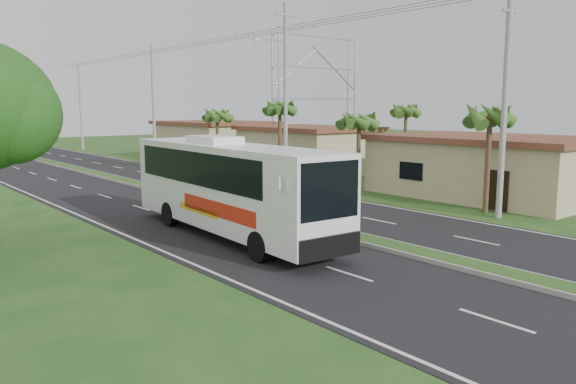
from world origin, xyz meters
TOP-DOWN VIEW (x-y plane):
  - ground at (0.00, 0.00)m, footprint 180.00×180.00m
  - road_asphalt at (0.00, 20.00)m, footprint 14.00×160.00m
  - median_strip at (0.00, 20.00)m, footprint 1.20×160.00m
  - lane_edge_left at (-6.70, 20.00)m, footprint 0.12×160.00m
  - lane_edge_right at (6.70, 20.00)m, footprint 0.12×160.00m
  - shop_near at (14.00, 6.00)m, footprint 8.60×12.60m
  - shop_mid at (14.00, 22.00)m, footprint 7.60×10.60m
  - shop_far at (14.00, 36.00)m, footprint 8.60×11.60m
  - palm_verge_a at (9.00, 3.00)m, footprint 2.40×2.40m
  - palm_verge_b at (9.40, 12.00)m, footprint 2.40×2.40m
  - palm_verge_c at (8.80, 19.00)m, footprint 2.40×2.40m
  - palm_verge_d at (9.30, 28.00)m, footprint 2.40×2.40m
  - palm_behind_shop at (17.50, 15.00)m, footprint 2.40×2.40m
  - utility_pole_a at (8.50, 2.00)m, footprint 1.60×0.28m
  - utility_pole_b at (8.47, 18.00)m, footprint 3.20×0.28m
  - utility_pole_c at (8.50, 38.00)m, footprint 1.60×0.28m
  - utility_pole_d at (8.50, 58.00)m, footprint 1.60×0.28m
  - billboard_lattice at (22.00, 30.00)m, footprint 10.18×1.18m
  - coach_bus_main at (-3.44, 6.76)m, footprint 3.24×12.44m
  - motorcyclist at (-2.00, 9.26)m, footprint 1.63×0.97m

SIDE VIEW (x-z plane):
  - ground at x=0.00m, z-range 0.00..0.00m
  - lane_edge_left at x=-6.70m, z-range 0.00..0.00m
  - lane_edge_right at x=6.70m, z-range 0.00..0.00m
  - road_asphalt at x=0.00m, z-range 0.00..0.02m
  - median_strip at x=0.00m, z-range 0.01..0.20m
  - motorcyclist at x=-2.00m, z-range -0.28..2.03m
  - shop_near at x=14.00m, z-range 0.02..3.54m
  - shop_mid at x=14.00m, z-range 0.02..3.69m
  - shop_far at x=14.00m, z-range 0.02..3.84m
  - coach_bus_main at x=-3.44m, z-range 0.20..4.18m
  - palm_verge_b at x=9.40m, z-range 1.83..6.88m
  - palm_verge_d at x=9.30m, z-range 1.92..7.17m
  - palm_verge_a at x=9.00m, z-range 2.02..7.47m
  - palm_behind_shop at x=17.50m, z-range 2.11..7.76m
  - palm_verge_c at x=8.80m, z-range 2.20..8.05m
  - utility_pole_d at x=8.50m, z-range 0.17..10.67m
  - utility_pole_a at x=8.50m, z-range 0.17..11.17m
  - utility_pole_c at x=8.50m, z-range 0.17..11.17m
  - utility_pole_b at x=8.47m, z-range 0.26..12.26m
  - billboard_lattice at x=22.00m, z-range 0.79..12.86m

